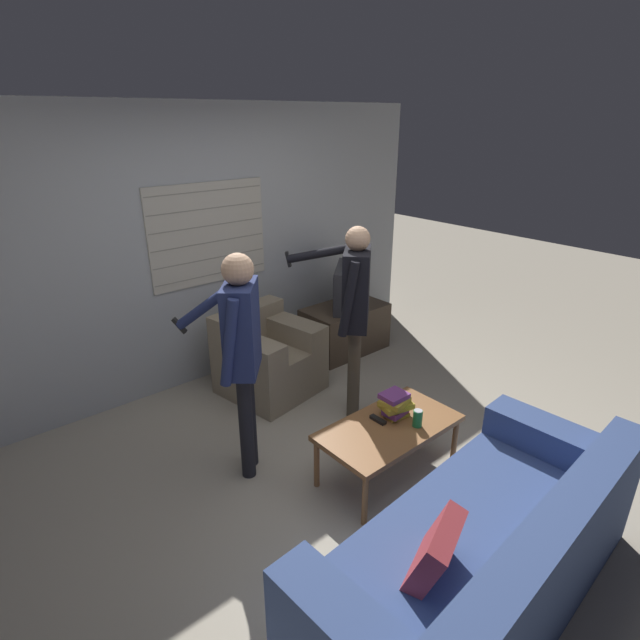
% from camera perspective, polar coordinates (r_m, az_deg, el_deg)
% --- Properties ---
extents(ground_plane, '(16.00, 16.00, 0.00)m').
position_cam_1_polar(ground_plane, '(3.85, 3.72, -16.82)').
color(ground_plane, '#B2A893').
extents(wall_back, '(5.20, 0.08, 2.55)m').
position_cam_1_polar(wall_back, '(4.78, -13.13, 7.91)').
color(wall_back, '#ADB2B7').
rests_on(wall_back, ground_plane).
extents(couch_blue, '(2.14, 1.00, 0.79)m').
position_cam_1_polar(couch_blue, '(2.98, 18.19, -24.49)').
color(couch_blue, '#384C7F').
rests_on(couch_blue, ground_plane).
extents(armchair_beige, '(0.90, 0.89, 0.77)m').
position_cam_1_polar(armchair_beige, '(4.70, -6.05, -4.28)').
color(armchair_beige, gray).
rests_on(armchair_beige, ground_plane).
extents(coffee_table, '(1.02, 0.55, 0.42)m').
position_cam_1_polar(coffee_table, '(3.62, 7.92, -12.35)').
color(coffee_table, brown).
rests_on(coffee_table, ground_plane).
extents(tv_stand, '(0.90, 0.53, 0.51)m').
position_cam_1_polar(tv_stand, '(5.48, 2.85, -0.98)').
color(tv_stand, '#4C3D2D').
rests_on(tv_stand, ground_plane).
extents(tv, '(0.62, 0.59, 0.45)m').
position_cam_1_polar(tv, '(5.30, 2.92, 3.80)').
color(tv, '#2D2D33').
rests_on(tv, tv_stand).
extents(person_left_standing, '(0.47, 0.72, 1.64)m').
position_cam_1_polar(person_left_standing, '(3.36, -9.05, -2.57)').
color(person_left_standing, black).
rests_on(person_left_standing, ground_plane).
extents(person_right_standing, '(0.50, 0.83, 1.65)m').
position_cam_1_polar(person_right_standing, '(4.00, 3.95, 2.12)').
color(person_right_standing, '#4C4233').
rests_on(person_right_standing, ground_plane).
extents(book_stack, '(0.25, 0.20, 0.18)m').
position_cam_1_polar(book_stack, '(3.65, 8.59, -9.51)').
color(book_stack, gold).
rests_on(book_stack, coffee_table).
extents(soda_can, '(0.07, 0.07, 0.13)m').
position_cam_1_polar(soda_can, '(3.59, 11.10, -10.96)').
color(soda_can, '#238E47').
rests_on(soda_can, coffee_table).
extents(spare_remote, '(0.04, 0.13, 0.02)m').
position_cam_1_polar(spare_remote, '(3.62, 6.63, -11.25)').
color(spare_remote, black).
rests_on(spare_remote, coffee_table).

